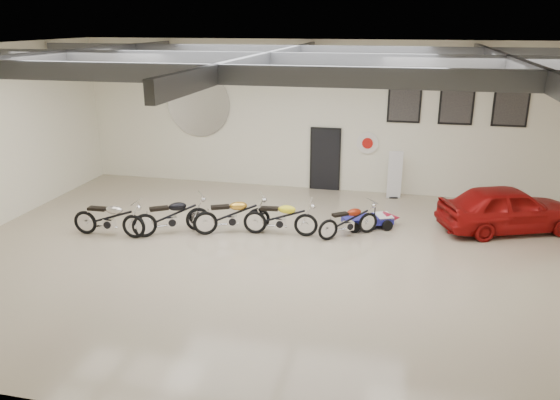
% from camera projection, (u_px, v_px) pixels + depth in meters
% --- Properties ---
extents(floor, '(16.00, 12.00, 0.01)m').
position_uv_depth(floor, '(269.00, 257.00, 13.51)').
color(floor, tan).
rests_on(floor, ground).
extents(ceiling, '(16.00, 12.00, 0.01)m').
position_uv_depth(ceiling, '(268.00, 48.00, 11.94)').
color(ceiling, slate).
rests_on(ceiling, back_wall).
extents(back_wall, '(16.00, 0.02, 5.00)m').
position_uv_depth(back_wall, '(312.00, 117.00, 18.27)').
color(back_wall, white).
rests_on(back_wall, floor).
extents(ceiling_beams, '(15.80, 11.80, 0.32)m').
position_uv_depth(ceiling_beams, '(268.00, 60.00, 12.01)').
color(ceiling_beams, '#57595E').
rests_on(ceiling_beams, ceiling).
extents(door, '(0.92, 0.08, 2.10)m').
position_uv_depth(door, '(325.00, 160.00, 18.58)').
color(door, black).
rests_on(door, back_wall).
extents(logo_plaque, '(2.30, 0.06, 1.16)m').
position_uv_depth(logo_plaque, '(198.00, 104.00, 18.98)').
color(logo_plaque, silver).
rests_on(logo_plaque, back_wall).
extents(poster_left, '(1.05, 0.08, 1.35)m').
position_uv_depth(poster_left, '(404.00, 102.00, 17.42)').
color(poster_left, black).
rests_on(poster_left, back_wall).
extents(poster_mid, '(1.05, 0.08, 1.35)m').
position_uv_depth(poster_mid, '(457.00, 103.00, 17.08)').
color(poster_mid, black).
rests_on(poster_mid, back_wall).
extents(poster_right, '(1.05, 0.08, 1.35)m').
position_uv_depth(poster_right, '(511.00, 105.00, 16.74)').
color(poster_right, black).
rests_on(poster_right, back_wall).
extents(oil_sign, '(0.72, 0.10, 0.72)m').
position_uv_depth(oil_sign, '(368.00, 143.00, 18.08)').
color(oil_sign, white).
rests_on(oil_sign, back_wall).
extents(banner_stand, '(0.47, 0.24, 1.67)m').
position_uv_depth(banner_stand, '(395.00, 173.00, 17.73)').
color(banner_stand, white).
rests_on(banner_stand, floor).
extents(motorcycle_silver, '(2.05, 0.66, 1.06)m').
position_uv_depth(motorcycle_silver, '(109.00, 217.00, 14.66)').
color(motorcycle_silver, silver).
rests_on(motorcycle_silver, floor).
extents(motorcycle_black, '(2.08, 1.66, 1.07)m').
position_uv_depth(motorcycle_black, '(171.00, 215.00, 14.81)').
color(motorcycle_black, silver).
rests_on(motorcycle_black, floor).
extents(motorcycle_gold, '(2.15, 1.44, 1.08)m').
position_uv_depth(motorcycle_gold, '(232.00, 214.00, 14.87)').
color(motorcycle_gold, silver).
rests_on(motorcycle_gold, floor).
extents(motorcycle_yellow, '(2.04, 0.77, 1.04)m').
position_uv_depth(motorcycle_yellow, '(280.00, 217.00, 14.74)').
color(motorcycle_yellow, silver).
rests_on(motorcycle_yellow, floor).
extents(motorcycle_red, '(1.76, 1.54, 0.93)m').
position_uv_depth(motorcycle_red, '(349.00, 220.00, 14.65)').
color(motorcycle_red, silver).
rests_on(motorcycle_red, floor).
extents(go_kart, '(1.85, 1.36, 0.61)m').
position_uv_depth(go_kart, '(372.00, 217.00, 15.36)').
color(go_kart, navy).
rests_on(go_kart, floor).
extents(vintage_car, '(2.84, 4.10, 1.30)m').
position_uv_depth(vintage_car, '(508.00, 208.00, 15.01)').
color(vintage_car, '#9B0E0E').
rests_on(vintage_car, floor).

